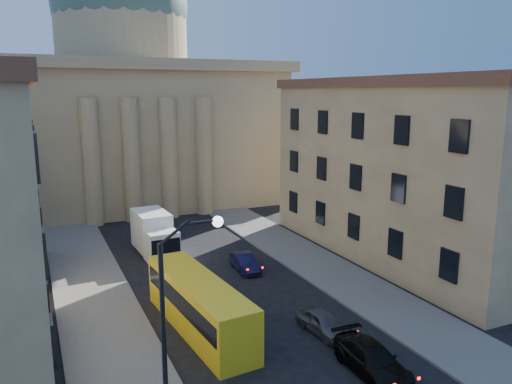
# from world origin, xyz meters

# --- Properties ---
(sidewalk_left) EXTENTS (5.00, 60.00, 0.15)m
(sidewalk_left) POSITION_xyz_m (-8.50, 18.00, 0.07)
(sidewalk_left) COLOR #595751
(sidewalk_left) RESTS_ON ground
(sidewalk_right) EXTENTS (5.00, 60.00, 0.15)m
(sidewalk_right) POSITION_xyz_m (8.50, 18.00, 0.07)
(sidewalk_right) COLOR #595751
(sidewalk_right) RESTS_ON ground
(church) EXTENTS (68.02, 28.76, 36.60)m
(church) POSITION_xyz_m (0.00, 55.47, 11.88)
(church) COLOR #8C7956
(church) RESTS_ON ground
(building_right) EXTENTS (11.60, 26.60, 14.70)m
(building_right) POSITION_xyz_m (17.00, 22.00, 7.42)
(building_right) COLOR tan
(building_right) RESTS_ON ground
(street_lamp) EXTENTS (2.62, 0.44, 8.83)m
(street_lamp) POSITION_xyz_m (-6.97, 8.00, 5.29)
(street_lamp) COLOR black
(street_lamp) RESTS_ON ground
(car_left_mid) EXTENTS (2.23, 4.82, 1.34)m
(car_left_mid) POSITION_xyz_m (-2.77, 14.33, 0.67)
(car_left_mid) COLOR silver
(car_left_mid) RESTS_ON ground
(car_right_mid) EXTENTS (2.22, 5.08, 1.45)m
(car_right_mid) POSITION_xyz_m (2.74, 8.11, 0.73)
(car_right_mid) COLOR black
(car_right_mid) RESTS_ON ground
(car_right_far) EXTENTS (1.86, 3.89, 1.28)m
(car_right_far) POSITION_xyz_m (2.78, 12.69, 0.64)
(car_right_far) COLOR #48484C
(car_right_far) RESTS_ON ground
(car_right_distant) EXTENTS (1.59, 3.98, 1.29)m
(car_right_distant) POSITION_xyz_m (2.76, 23.93, 0.64)
(car_right_distant) COLOR black
(car_right_distant) RESTS_ON ground
(city_bus) EXTENTS (3.36, 10.93, 3.03)m
(city_bus) POSITION_xyz_m (-3.50, 16.06, 1.63)
(city_bus) COLOR yellow
(city_bus) RESTS_ON ground
(box_truck) EXTENTS (2.80, 6.50, 3.51)m
(box_truck) POSITION_xyz_m (-2.60, 30.77, 1.66)
(box_truck) COLOR silver
(box_truck) RESTS_ON ground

